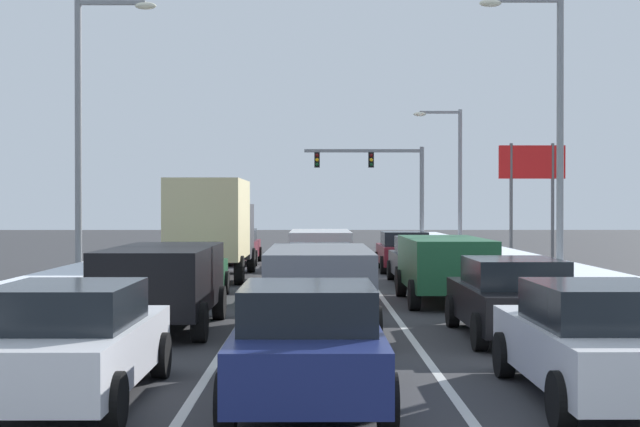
% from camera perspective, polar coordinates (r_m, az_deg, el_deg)
% --- Properties ---
extents(ground_plane, '(135.97, 135.97, 0.00)m').
position_cam_1_polar(ground_plane, '(26.14, -0.05, -5.00)').
color(ground_plane, '#333335').
extents(lane_stripe_between_right_lane_and_center_lane, '(0.14, 57.53, 0.01)m').
position_cam_1_polar(lane_stripe_between_right_lane_and_center_lane, '(31.40, 3.02, -4.07)').
color(lane_stripe_between_right_lane_and_center_lane, silver).
rests_on(lane_stripe_between_right_lane_and_center_lane, ground).
extents(lane_stripe_between_center_lane_and_left_lane, '(0.14, 57.53, 0.01)m').
position_cam_1_polar(lane_stripe_between_center_lane_and_left_lane, '(31.39, -3.20, -4.07)').
color(lane_stripe_between_center_lane_and_left_lane, silver).
rests_on(lane_stripe_between_center_lane_and_left_lane, ground).
extents(snow_bank_right_shoulder, '(1.67, 57.53, 0.77)m').
position_cam_1_polar(snow_bank_right_shoulder, '(32.12, 12.52, -3.30)').
color(snow_bank_right_shoulder, silver).
rests_on(snow_bank_right_shoulder, ground).
extents(snow_bank_left_shoulder, '(1.61, 57.53, 0.66)m').
position_cam_1_polar(snow_bank_left_shoulder, '(32.07, -12.72, -3.40)').
color(snow_bank_left_shoulder, silver).
rests_on(snow_bank_left_shoulder, ground).
extents(sedan_white_right_lane_nearest, '(2.00, 4.50, 1.51)m').
position_cam_1_polar(sedan_white_right_lane_nearest, '(12.32, 17.01, -7.63)').
color(sedan_white_right_lane_nearest, silver).
rests_on(sedan_white_right_lane_nearest, ground).
extents(sedan_black_right_lane_second, '(2.00, 4.50, 1.51)m').
position_cam_1_polar(sedan_black_right_lane_second, '(17.66, 11.90, -5.16)').
color(sedan_black_right_lane_second, black).
rests_on(sedan_black_right_lane_second, ground).
extents(suv_green_right_lane_third, '(2.16, 4.90, 1.67)m').
position_cam_1_polar(suv_green_right_lane_third, '(23.69, 7.76, -3.10)').
color(suv_green_right_lane_third, '#1E5633').
rests_on(suv_green_right_lane_third, ground).
extents(sedan_charcoal_right_lane_fourth, '(2.00, 4.50, 1.51)m').
position_cam_1_polar(sedan_charcoal_right_lane_fourth, '(29.37, 6.42, -2.90)').
color(sedan_charcoal_right_lane_fourth, '#38383D').
rests_on(sedan_charcoal_right_lane_fourth, ground).
extents(sedan_maroon_right_lane_fifth, '(2.00, 4.50, 1.51)m').
position_cam_1_polar(sedan_maroon_right_lane_fifth, '(35.05, 5.24, -2.35)').
color(sedan_maroon_right_lane_fifth, maroon).
rests_on(sedan_maroon_right_lane_fifth, ground).
extents(sedan_navy_center_lane_nearest, '(2.00, 4.50, 1.51)m').
position_cam_1_polar(sedan_navy_center_lane_nearest, '(11.68, -0.76, -8.05)').
color(sedan_navy_center_lane_nearest, navy).
rests_on(sedan_navy_center_lane_nearest, ground).
extents(suv_gray_center_lane_second, '(2.16, 4.90, 1.67)m').
position_cam_1_polar(suv_gray_center_lane_second, '(17.73, -0.04, -4.31)').
color(suv_gray_center_lane_second, slate).
rests_on(suv_gray_center_lane_second, ground).
extents(sedan_red_center_lane_third, '(2.00, 4.50, 1.51)m').
position_cam_1_polar(sedan_red_center_lane_third, '(23.74, -0.00, -3.70)').
color(sedan_red_center_lane_third, maroon).
rests_on(sedan_red_center_lane_third, ground).
extents(suv_silver_center_lane_fourth, '(2.16, 4.90, 1.67)m').
position_cam_1_polar(suv_silver_center_lane_fourth, '(30.22, 0.02, -2.32)').
color(suv_silver_center_lane_fourth, '#B7BABF').
rests_on(suv_silver_center_lane_fourth, ground).
extents(sedan_tan_center_lane_fifth, '(2.00, 4.50, 1.51)m').
position_cam_1_polar(sedan_tan_center_lane_fifth, '(36.65, -0.35, -2.22)').
color(sedan_tan_center_lane_fifth, '#937F60').
rests_on(sedan_tan_center_lane_fifth, ground).
extents(sedan_white_left_lane_nearest, '(2.00, 4.50, 1.51)m').
position_cam_1_polar(sedan_white_left_lane_nearest, '(12.18, -15.34, -7.72)').
color(sedan_white_left_lane_nearest, silver).
rests_on(sedan_white_left_lane_nearest, ground).
extents(suv_black_left_lane_second, '(2.16, 4.90, 1.67)m').
position_cam_1_polar(suv_black_left_lane_second, '(18.67, -9.78, -4.07)').
color(suv_black_left_lane_second, black).
rests_on(suv_black_left_lane_second, ground).
extents(sedan_green_left_lane_third, '(2.00, 4.50, 1.51)m').
position_cam_1_polar(sedan_green_left_lane_third, '(24.43, -8.40, -3.59)').
color(sedan_green_left_lane_third, '#1E5633').
rests_on(sedan_green_left_lane_third, ground).
extents(box_truck_left_lane_fourth, '(2.53, 7.20, 3.36)m').
position_cam_1_polar(box_truck_left_lane_fourth, '(31.43, -6.74, -0.60)').
color(box_truck_left_lane_fourth, '#38383D').
rests_on(box_truck_left_lane_fourth, ground).
extents(sedan_maroon_left_lane_fifth, '(2.00, 4.50, 1.51)m').
position_cam_1_polar(sedan_maroon_left_lane_fifth, '(39.47, -5.24, -2.03)').
color(sedan_maroon_left_lane_fifth, maroon).
rests_on(sedan_maroon_left_lane_fifth, ground).
extents(traffic_light_gantry, '(7.54, 0.47, 6.20)m').
position_cam_1_polar(traffic_light_gantry, '(57.59, 4.07, 2.48)').
color(traffic_light_gantry, slate).
rests_on(traffic_light_gantry, ground).
extents(street_lamp_right_mid, '(2.66, 0.36, 9.10)m').
position_cam_1_polar(street_lamp_right_mid, '(29.70, 14.13, 6.04)').
color(street_lamp_right_mid, gray).
rests_on(street_lamp_right_mid, ground).
extents(street_lamp_right_far, '(2.66, 0.36, 7.72)m').
position_cam_1_polar(street_lamp_right_far, '(50.16, 8.31, 2.95)').
color(street_lamp_right_far, gray).
rests_on(street_lamp_right_far, ground).
extents(street_lamp_left_mid, '(2.66, 0.36, 9.26)m').
position_cam_1_polar(street_lamp_left_mid, '(30.87, -14.25, 5.98)').
color(street_lamp_left_mid, gray).
rests_on(street_lamp_left_mid, ground).
extents(roadside_sign_right, '(3.20, 0.16, 5.50)m').
position_cam_1_polar(roadside_sign_right, '(45.12, 13.08, 2.41)').
color(roadside_sign_right, '#59595B').
rests_on(roadside_sign_right, ground).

